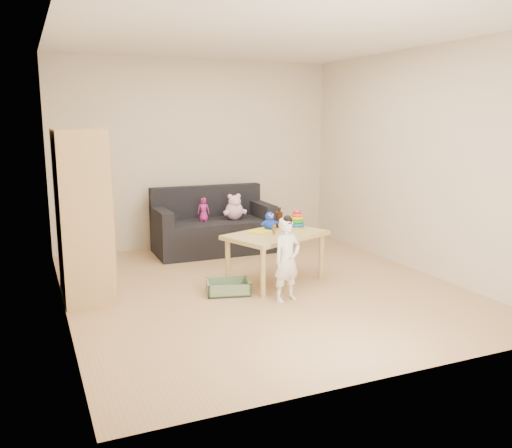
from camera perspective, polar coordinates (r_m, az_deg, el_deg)
name	(u,v)px	position (r m, az deg, el deg)	size (l,w,h in m)	color
room	(261,167)	(5.64, 0.54, 6.01)	(4.50, 4.50, 4.50)	tan
wardrobe	(82,214)	(5.73, -17.81, 1.01)	(0.47, 0.94, 1.70)	#E5B67D
sofa	(214,236)	(7.38, -4.48, -1.28)	(1.57, 0.79, 0.44)	black
play_table	(276,258)	(6.00, 2.08, -3.58)	(1.07, 0.67, 0.56)	tan
storage_bin	(228,287)	(5.69, -2.95, -6.65)	(0.44, 0.33, 0.13)	#688661
toddler	(287,261)	(5.39, 3.28, -3.88)	(0.30, 0.20, 0.82)	white
pink_bear	(234,209)	(7.35, -2.31, 1.62)	(0.26, 0.22, 0.29)	#FFBBE0
doll	(203,210)	(7.25, -5.55, 1.50)	(0.16, 0.11, 0.31)	#BB2386
ring_stacker	(297,221)	(6.20, 4.33, 0.32)	(0.18, 0.18, 0.20)	gold
brown_bottle	(279,219)	(6.22, 2.46, 0.53)	(0.08, 0.08, 0.23)	black
blue_plush	(269,221)	(6.08, 1.41, 0.35)	(0.17, 0.14, 0.21)	blue
wooden_figure	(274,230)	(5.84, 1.91, -0.60)	(0.04, 0.04, 0.11)	brown
yellow_book	(260,232)	(5.96, 0.43, -0.80)	(0.23, 0.23, 0.02)	yellow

